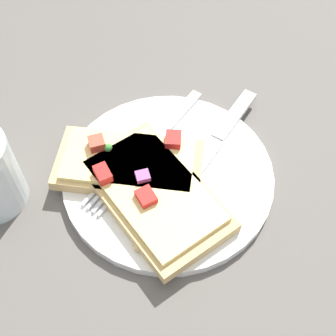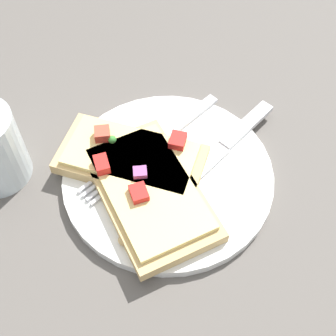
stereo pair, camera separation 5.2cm
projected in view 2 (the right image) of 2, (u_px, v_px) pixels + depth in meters
The scene contains 7 objects.
ground_plane at pixel (168, 179), 0.53m from camera, with size 4.00×4.00×0.00m, color #56514C.
plate at pixel (168, 176), 0.53m from camera, with size 0.24×0.24×0.01m.
fork at pixel (147, 150), 0.54m from camera, with size 0.17×0.15×0.01m.
knife at pixel (219, 151), 0.54m from camera, with size 0.19×0.16×0.01m.
pizza_slice_main at pixel (149, 191), 0.50m from camera, with size 0.20×0.17×0.03m.
pizza_slice_corner at pixel (131, 157), 0.52m from camera, with size 0.12×0.18×0.03m.
crumb_scatter at pixel (120, 206), 0.49m from camera, with size 0.15×0.04×0.01m.
Camera 2 is at (0.29, 0.01, 0.45)m, focal length 50.00 mm.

